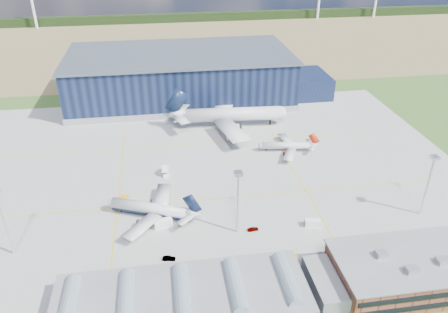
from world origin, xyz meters
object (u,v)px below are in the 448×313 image
light_mast_west (2,213)px  airliner_navy (149,203)px  light_mast_east (430,176)px  light_mast_center (238,193)px  gse_van_a (163,223)px  airstair (166,171)px  ops_building (415,270)px  car_a (253,229)px  hangar (185,78)px  airliner_red (286,142)px  gse_tug_b (295,258)px  car_b (169,258)px  airliner_widebody (232,108)px  gse_cart_b (245,137)px  gse_cart_a (234,135)px  gse_van_c (313,223)px  gse_tug_a (124,199)px

light_mast_west → airliner_navy: light_mast_west is taller
light_mast_west → light_mast_east: same height
light_mast_center → light_mast_east: 65.00m
gse_van_a → airstair: (2.03, 34.08, 0.23)m
ops_building → car_a: size_ratio=12.53×
hangar → gse_van_a: size_ratio=23.57×
light_mast_west → airliner_red: 114.27m
light_mast_east → gse_tug_b: light_mast_east is taller
light_mast_center → airstair: size_ratio=4.69×
ops_building → car_b: bearing=163.7°
light_mast_west → airliner_widebody: (82.15, 81.51, -5.53)m
airliner_widebody → gse_cart_b: size_ratio=18.28×
light_mast_west → car_a: size_ratio=6.27×
car_b → gse_van_a: bearing=13.9°
hangar → gse_tug_b: (22.14, -140.40, -11.04)m
ops_building → airliner_navy: size_ratio=1.31×
airliner_widebody → gse_cart_a: (-1.08, -10.85, -9.18)m
gse_cart_b → car_a: gse_cart_b is taller
light_mast_center → car_a: bearing=-2.0°
light_mast_west → airliner_navy: 44.68m
light_mast_east → gse_van_c: 41.98m
airliner_widebody → gse_cart_a: 14.25m
hangar → light_mast_east: hangar is taller
gse_cart_b → gse_van_c: (9.42, -67.85, 0.51)m
hangar → airliner_red: 82.60m
light_mast_west → car_a: (75.27, -0.18, -14.81)m
airliner_navy → gse_van_c: size_ratio=6.87×
light_mast_center → gse_cart_b: light_mast_center is taller
light_mast_center → car_b: size_ratio=5.85×
airliner_widebody → gse_tug_a: bearing=-126.7°
gse_van_a → gse_cart_b: (40.05, 60.55, -0.62)m
light_mast_west → airliner_navy: (41.78, 12.52, -9.69)m
light_mast_west → gse_van_c: 96.56m
light_mast_east → gse_van_a: light_mast_east is taller
airliner_red → gse_van_c: airliner_red is taller
light_mast_east → airstair: (-86.94, 40.48, -13.86)m
gse_van_a → gse_van_c: 50.01m
light_mast_west → gse_tug_b: light_mast_west is taller
ops_building → gse_tug_b: (-30.06, 14.41, -4.22)m
gse_tug_a → gse_cart_a: bearing=55.3°
airliner_navy → gse_tug_b: 51.78m
gse_tug_a → ops_building: bearing=-21.6°
ops_building → gse_tug_a: size_ratio=11.31×
gse_van_a → gse_van_c: (49.48, -7.29, -0.11)m
light_mast_center → gse_tug_b: bearing=-46.2°
gse_tug_a → car_a: size_ratio=1.11×
gse_tug_b → gse_cart_a: gse_cart_a is taller
gse_tug_a → airstair: airstair is taller
light_mast_center → light_mast_east: bearing=0.0°
car_b → light_mast_west: bearing=87.7°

